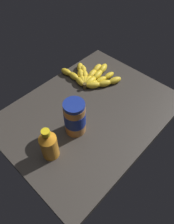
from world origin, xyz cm
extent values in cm
cube|color=#38332D|center=(0.00, 0.00, -1.74)|extent=(81.01, 61.18, 3.48)
ellipsoid|color=yellow|center=(12.98, 9.40, 1.73)|extent=(8.06, 7.40, 3.46)
ellipsoid|color=yellow|center=(17.98, 6.07, 1.73)|extent=(8.28, 6.67, 3.46)
ellipsoid|color=yellow|center=(23.48, 3.62, 1.73)|extent=(8.27, 5.76, 3.46)
ellipsoid|color=yellow|center=(13.54, 10.80, 1.50)|extent=(7.67, 5.13, 2.99)
ellipsoid|color=yellow|center=(18.99, 9.31, 1.50)|extent=(7.54, 4.35, 2.99)
ellipsoid|color=yellow|center=(24.60, 8.54, 1.50)|extent=(7.28, 3.49, 2.99)
ellipsoid|color=yellow|center=(14.16, 12.42, 1.80)|extent=(8.23, 3.96, 3.60)
ellipsoid|color=yellow|center=(20.57, 13.13, 1.80)|extent=(8.58, 4.96, 3.60)
ellipsoid|color=yellow|center=(26.82, 14.67, 1.80)|extent=(8.78, 5.87, 3.60)
ellipsoid|color=yellow|center=(13.54, 13.87, 1.72)|extent=(8.07, 5.94, 3.44)
ellipsoid|color=yellow|center=(19.05, 15.80, 1.72)|extent=(7.99, 5.36, 3.44)
ellipsoid|color=yellow|center=(24.74, 17.16, 1.72)|extent=(7.82, 4.73, 3.44)
ellipsoid|color=yellow|center=(12.42, 14.86, 1.72)|extent=(6.94, 6.70, 3.44)
ellipsoid|color=yellow|center=(15.87, 18.43, 1.72)|extent=(6.61, 6.99, 3.44)
ellipsoid|color=yellow|center=(18.71, 22.50, 1.72)|extent=(6.12, 7.11, 3.44)
ellipsoid|color=yellow|center=(11.74, 15.87, 1.72)|extent=(6.68, 7.81, 3.45)
ellipsoid|color=yellow|center=(14.99, 20.49, 1.72)|extent=(7.07, 7.68, 3.45)
ellipsoid|color=yellow|center=(18.70, 24.74, 1.72)|extent=(7.39, 7.47, 3.45)
ellipsoid|color=yellow|center=(10.27, 16.39, 1.71)|extent=(4.71, 7.44, 3.42)
ellipsoid|color=yellow|center=(10.90, 21.86, 1.71)|extent=(3.64, 7.01, 3.42)
ellipsoid|color=yellow|center=(10.62, 27.36, 1.71)|extent=(4.32, 7.30, 3.42)
cylinder|color=brown|center=(9.44, 12.21, 1.80)|extent=(2.00, 2.00, 3.00)
cylinder|color=#B27238|center=(-12.01, -2.98, 7.49)|extent=(8.87, 8.87, 14.98)
cylinder|color=navy|center=(-12.01, -2.98, 8.24)|extent=(9.05, 9.05, 6.74)
cylinder|color=navy|center=(-12.01, -2.98, 15.79)|extent=(8.67, 8.67, 1.63)
cylinder|color=orange|center=(-27.11, -4.43, 5.49)|extent=(6.71, 6.71, 10.97)
cone|color=orange|center=(-27.11, -4.43, 12.37)|extent=(6.71, 6.71, 2.79)
cylinder|color=yellow|center=(-27.11, -4.43, 14.85)|extent=(3.11, 3.11, 2.18)
camera|label=1|loc=(-45.91, -42.12, 73.49)|focal=32.63mm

